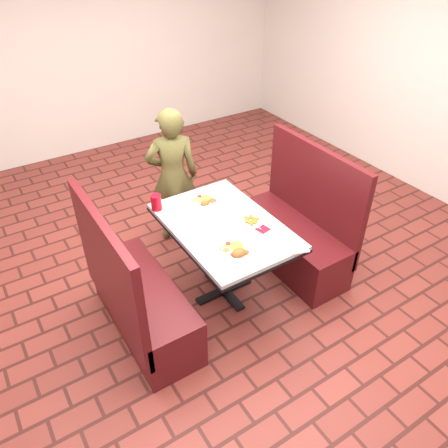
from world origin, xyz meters
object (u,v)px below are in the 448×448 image
Objects in this scene: dining_table at (224,234)px; diner_person at (173,177)px; booth_bench_left at (138,300)px; near_dinner_plate at (235,249)px; far_dinner_plate at (205,200)px; plantain_plate at (251,221)px; booth_bench_right at (295,234)px; red_tumbler at (156,202)px.

diner_person reaches higher than dining_table.
near_dinner_plate is (0.68, -0.34, 0.45)m from booth_bench_left.
near_dinner_plate reaches higher than far_dinner_plate.
plantain_plate is at bearing 37.74° from near_dinner_plate.
dining_table is 6.14× the size of plantain_plate.
far_dinner_plate is 1.28× the size of plantain_plate.
booth_bench_left is 1.00× the size of booth_bench_right.
diner_person is at bearing 89.34° from far_dinner_plate.
dining_table is at bearing -95.92° from far_dinner_plate.
diner_person is at bearing 97.90° from plantain_plate.
near_dinner_plate is 2.06× the size of red_tumbler.
booth_bench_right reaches higher than red_tumbler.
booth_bench_right reaches higher than plantain_plate.
booth_bench_left is 1.09m from plantain_plate.
booth_bench_left is at bearing 68.28° from diner_person.
booth_bench_left is (-0.80, 0.00, -0.32)m from dining_table.
booth_bench_left reaches higher than plantain_plate.
booth_bench_right is at bearing 145.65° from diner_person.
booth_bench_left is at bearing -156.29° from far_dinner_plate.
diner_person is 1.35m from near_dinner_plate.
booth_bench_right is 8.99× the size of red_tumbler.
near_dinner_plate is (-0.17, -1.34, 0.08)m from diner_person.
red_tumbler is at bearing 162.89° from far_dinner_plate.
diner_person is at bearing 127.10° from booth_bench_right.
red_tumbler is (-1.16, 0.49, 0.49)m from booth_bench_right.
diner_person is at bearing 49.73° from booth_bench_left.
dining_table is 1.00m from diner_person.
far_dinner_plate reaches higher than dining_table.
booth_bench_left reaches higher than dining_table.
near_dinner_plate is at bearing -142.26° from plantain_plate.
diner_person is 0.63m from far_dinner_plate.
far_dinner_plate is (0.84, 0.37, 0.44)m from booth_bench_left.
red_tumbler is (-0.41, -0.51, 0.12)m from diner_person.
dining_table is at bearing 105.95° from diner_person.
far_dinner_plate is at bearing 154.21° from booth_bench_right.
red_tumbler is (0.44, 0.49, 0.49)m from booth_bench_left.
red_tumbler reaches higher than near_dinner_plate.
near_dinner_plate is 1.09× the size of far_dinner_plate.
dining_table is 0.38m from near_dinner_plate.
dining_table is 0.86m from booth_bench_right.
booth_bench_left is 0.88m from near_dinner_plate.
plantain_plate is (0.16, -0.46, -0.01)m from far_dinner_plate.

